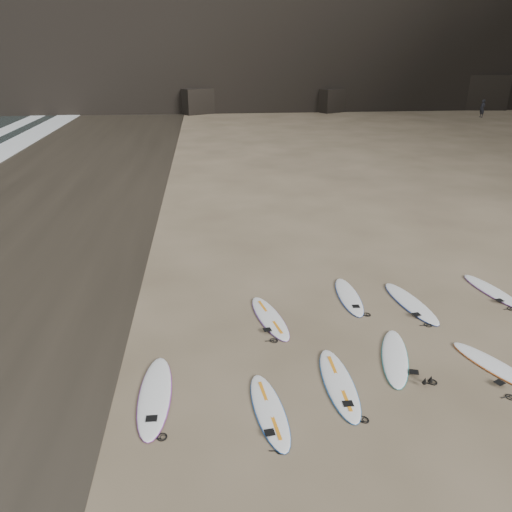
{
  "coord_description": "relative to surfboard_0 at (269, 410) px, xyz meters",
  "views": [
    {
      "loc": [
        -4.89,
        -9.04,
        6.73
      ],
      "look_at": [
        -3.69,
        3.09,
        1.5
      ],
      "focal_mm": 35.0,
      "sensor_mm": 36.0,
      "label": 1
    }
  ],
  "objects": [
    {
      "name": "surfboard_6",
      "position": [
        2.86,
        4.55,
        0.0
      ],
      "size": [
        0.62,
        2.37,
        0.08
      ],
      "primitive_type": "ellipsoid",
      "rotation": [
        0.0,
        0.0,
        -0.02
      ],
      "color": "white",
      "rests_on": "ground"
    },
    {
      "name": "ground",
      "position": [
        3.85,
        1.25,
        -0.04
      ],
      "size": [
        240.0,
        240.0,
        0.0
      ],
      "primitive_type": "plane",
      "color": "#897559",
      "rests_on": "ground"
    },
    {
      "name": "surfboard_5",
      "position": [
        0.46,
        3.58,
        0.0
      ],
      "size": [
        1.09,
        2.47,
        0.09
      ],
      "primitive_type": "ellipsoid",
      "rotation": [
        0.0,
        0.0,
        0.22
      ],
      "color": "white",
      "rests_on": "ground"
    },
    {
      "name": "surfboard_3",
      "position": [
        5.25,
        0.92,
        -0.0
      ],
      "size": [
        1.47,
        2.32,
        0.08
      ],
      "primitive_type": "ellipsoid",
      "rotation": [
        0.0,
        0.0,
        0.44
      ],
      "color": "white",
      "rests_on": "ground"
    },
    {
      "name": "surfboard_8",
      "position": [
        7.13,
        4.47,
        -0.0
      ],
      "size": [
        1.04,
        2.39,
        0.08
      ],
      "primitive_type": "ellipsoid",
      "rotation": [
        0.0,
        0.0,
        0.21
      ],
      "color": "white",
      "rests_on": "ground"
    },
    {
      "name": "surfboard_7",
      "position": [
        4.47,
        4.0,
        0.0
      ],
      "size": [
        1.06,
        2.63,
        0.09
      ],
      "primitive_type": "ellipsoid",
      "rotation": [
        0.0,
        0.0,
        0.18
      ],
      "color": "white",
      "rests_on": "ground"
    },
    {
      "name": "surfboard_0",
      "position": [
        0.0,
        0.0,
        0.0
      ],
      "size": [
        0.83,
        2.38,
        0.08
      ],
      "primitive_type": "ellipsoid",
      "rotation": [
        0.0,
        0.0,
        0.12
      ],
      "color": "white",
      "rests_on": "ground"
    },
    {
      "name": "wet_sand",
      "position": [
        -9.15,
        11.25,
        -0.04
      ],
      "size": [
        12.0,
        200.0,
        0.01
      ],
      "primitive_type": "cube",
      "color": "#383026",
      "rests_on": "ground"
    },
    {
      "name": "surfboard_11",
      "position": [
        -2.29,
        0.68,
        0.01
      ],
      "size": [
        0.66,
        2.67,
        0.1
      ],
      "primitive_type": "ellipsoid",
      "rotation": [
        0.0,
        0.0,
        -0.01
      ],
      "color": "white",
      "rests_on": "ground"
    },
    {
      "name": "person_a",
      "position": [
        25.81,
        39.96,
        0.79
      ],
      "size": [
        0.5,
        0.67,
        1.67
      ],
      "primitive_type": "imported",
      "rotation": [
        0.0,
        0.0,
        4.9
      ],
      "color": "black",
      "rests_on": "ground"
    },
    {
      "name": "surfboard_2",
      "position": [
        3.11,
        1.51,
        0.0
      ],
      "size": [
        1.25,
        2.45,
        0.09
      ],
      "primitive_type": "ellipsoid",
      "rotation": [
        0.0,
        0.0,
        -0.3
      ],
      "color": "white",
      "rests_on": "ground"
    },
    {
      "name": "surfboard_1",
      "position": [
        1.58,
        0.69,
        0.0
      ],
      "size": [
        0.61,
        2.53,
        0.09
      ],
      "primitive_type": "ellipsoid",
      "rotation": [
        0.0,
        0.0,
        0.0
      ],
      "color": "white",
      "rests_on": "ground"
    }
  ]
}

